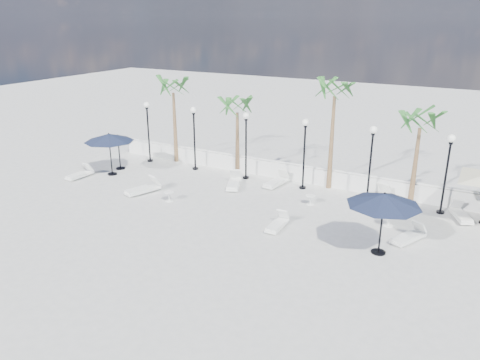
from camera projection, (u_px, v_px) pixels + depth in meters
The scene contains 26 objects.
ground at pixel (247, 235), 20.07m from camera, with size 100.00×100.00×0.00m, color #A4A39E.
balustrade at pixel (309, 175), 26.12m from camera, with size 26.00×0.30×1.01m.
lamppost_0 at pixel (148, 123), 29.37m from camera, with size 0.36×0.36×3.84m.
lamppost_1 at pixel (194, 129), 27.79m from camera, with size 0.36×0.36×3.84m.
lamppost_2 at pixel (246, 136), 26.20m from camera, with size 0.36×0.36×3.84m.
lamppost_3 at pixel (305, 144), 24.62m from camera, with size 0.36×0.36×3.84m.
lamppost_4 at pixel (371, 153), 23.04m from camera, with size 0.36×0.36×3.84m.
lamppost_5 at pixel (448, 163), 21.45m from camera, with size 0.36×0.36×3.84m.
palm_0 at pixel (173, 91), 28.67m from camera, with size 2.60×2.60×5.50m.
palm_1 at pixel (237, 110), 26.90m from camera, with size 2.60×2.60×4.70m.
palm_2 at pixel (335, 94), 23.86m from camera, with size 2.60×2.60×6.10m.
palm_3 at pixel (420, 125), 22.31m from camera, with size 2.60×2.60×4.90m.
lounger_0 at pixel (80, 174), 27.05m from camera, with size 0.65×1.73×0.64m.
lounger_1 at pixel (234, 183), 25.56m from camera, with size 1.32×2.05×0.73m.
lounger_2 at pixel (276, 181), 25.79m from camera, with size 0.83×1.96×0.71m.
lounger_3 at pixel (143, 189), 24.70m from camera, with size 1.25×2.07×0.74m.
lounger_4 at pixel (277, 224), 20.62m from camera, with size 0.59×1.67×0.62m.
lounger_5 at pixel (461, 214), 21.56m from camera, with size 1.22×1.85×0.66m.
lounger_6 at pixel (374, 198), 23.35m from camera, with size 1.44×2.27×0.81m.
lounger_8 at pixel (409, 236), 19.42m from camera, with size 1.26×1.87×0.67m.
side_table_0 at pixel (169, 196), 23.62m from camera, with size 0.50×0.50×0.49m.
side_table_1 at pixel (310, 199), 23.19m from camera, with size 0.49×0.49×0.48m.
side_table_2 at pixel (389, 219), 20.81m from camera, with size 0.57×0.57×0.56m.
parasol_navy_left at pixel (109, 138), 26.95m from camera, with size 2.86×2.86×2.53m.
parasol_navy_mid at pixel (384, 200), 17.80m from camera, with size 2.88×2.88×2.58m.
parasol_cream_small at pixel (118, 139), 28.09m from camera, with size 1.76×1.76×2.16m.
Camera 1 is at (8.45, -16.05, 8.91)m, focal length 35.00 mm.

